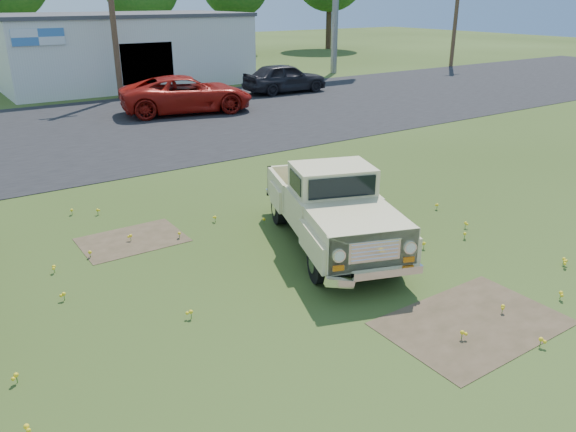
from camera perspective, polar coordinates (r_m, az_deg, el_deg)
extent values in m
plane|color=#2F4014|center=(10.91, 0.79, -6.23)|extent=(140.00, 140.00, 0.00)
cube|color=black|center=(24.11, -20.27, 7.98)|extent=(90.00, 14.00, 0.02)
cube|color=#453A25|center=(9.97, 18.27, -10.30)|extent=(3.00, 2.00, 0.01)
cube|color=#453A25|center=(12.98, -15.53, -2.37)|extent=(2.20, 1.60, 0.01)
cube|color=silver|center=(36.90, -16.43, 15.82)|extent=(14.00, 8.00, 4.00)
cube|color=#3F3F44|center=(36.79, -16.78, 18.99)|extent=(14.20, 8.20, 0.20)
cube|color=black|center=(33.23, -14.10, 14.82)|extent=(3.00, 0.10, 2.20)
cube|color=silver|center=(31.50, -24.04, 16.28)|extent=(2.50, 0.08, 0.80)
cylinder|color=slate|center=(40.89, 4.82, 19.85)|extent=(0.44, 0.44, 8.00)
cylinder|color=#452F20|center=(31.40, -17.47, 19.47)|extent=(0.30, 0.30, 9.00)
cylinder|color=#452F20|center=(46.46, 16.80, 19.87)|extent=(0.30, 0.30, 9.00)
cylinder|color=#3B291B|center=(49.10, -26.27, 15.62)|extent=(0.56, 0.56, 3.78)
cylinder|color=#3B291B|center=(50.20, -14.24, 16.96)|extent=(0.56, 0.56, 3.42)
cylinder|color=#3B291B|center=(56.67, -5.26, 18.02)|extent=(0.56, 0.56, 3.60)
cylinder|color=#3B291B|center=(60.94, 4.15, 18.54)|extent=(0.56, 0.56, 4.14)
imported|color=#9A150E|center=(26.94, -10.24, 12.06)|extent=(6.48, 4.00, 1.67)
imported|color=black|center=(32.30, -0.33, 13.84)|extent=(4.84, 2.16, 1.61)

